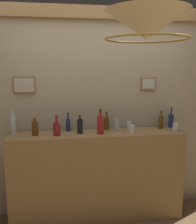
{
  "coord_description": "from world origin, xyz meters",
  "views": [
    {
      "loc": [
        -0.41,
        -1.92,
        1.8
      ],
      "look_at": [
        0.0,
        0.79,
        1.3
      ],
      "focal_mm": 40.6,
      "sensor_mm": 36.0,
      "label": 1
    }
  ],
  "objects_px": {
    "liquor_bottle_brandy": "(101,125)",
    "glass_tumbler_rocks": "(129,125)",
    "pendant_lamp": "(147,26)",
    "liquor_bottle_vodka": "(57,128)",
    "liquor_bottle_whiskey": "(35,128)",
    "liquor_bottle_bourbon": "(161,122)",
    "liquor_bottle_rum": "(117,125)",
    "glass_tumbler_highball": "(175,127)",
    "liquor_bottle_rye": "(107,123)",
    "liquor_bottle_sherry": "(80,126)",
    "glass_tumbler_shot": "(132,129)",
    "liquor_bottle_mezcal": "(171,120)",
    "liquor_bottle_vermouth": "(68,125)",
    "liquor_bottle_scotch": "(13,124)"
  },
  "relations": [
    {
      "from": "glass_tumbler_shot",
      "to": "liquor_bottle_rye",
      "type": "bearing_deg",
      "value": 138.52
    },
    {
      "from": "liquor_bottle_bourbon",
      "to": "pendant_lamp",
      "type": "xyz_separation_m",
      "value": [
        -0.55,
        -0.96,
        0.96
      ]
    },
    {
      "from": "liquor_bottle_sherry",
      "to": "glass_tumbler_shot",
      "type": "bearing_deg",
      "value": -9.56
    },
    {
      "from": "liquor_bottle_scotch",
      "to": "liquor_bottle_mezcal",
      "type": "xyz_separation_m",
      "value": [
        1.87,
        0.05,
        -0.03
      ]
    },
    {
      "from": "liquor_bottle_rye",
      "to": "glass_tumbler_shot",
      "type": "bearing_deg",
      "value": -41.48
    },
    {
      "from": "liquor_bottle_scotch",
      "to": "glass_tumbler_highball",
      "type": "distance_m",
      "value": 1.85
    },
    {
      "from": "liquor_bottle_rye",
      "to": "pendant_lamp",
      "type": "height_order",
      "value": "pendant_lamp"
    },
    {
      "from": "liquor_bottle_scotch",
      "to": "liquor_bottle_whiskey",
      "type": "height_order",
      "value": "liquor_bottle_scotch"
    },
    {
      "from": "liquor_bottle_sherry",
      "to": "liquor_bottle_mezcal",
      "type": "bearing_deg",
      "value": 6.17
    },
    {
      "from": "liquor_bottle_rum",
      "to": "liquor_bottle_brandy",
      "type": "bearing_deg",
      "value": -161.88
    },
    {
      "from": "glass_tumbler_rocks",
      "to": "pendant_lamp",
      "type": "bearing_deg",
      "value": -99.55
    },
    {
      "from": "liquor_bottle_sherry",
      "to": "glass_tumbler_rocks",
      "type": "bearing_deg",
      "value": 10.94
    },
    {
      "from": "liquor_bottle_mezcal",
      "to": "glass_tumbler_rocks",
      "type": "bearing_deg",
      "value": -179.31
    },
    {
      "from": "liquor_bottle_rum",
      "to": "liquor_bottle_mezcal",
      "type": "distance_m",
      "value": 0.72
    },
    {
      "from": "liquor_bottle_vermouth",
      "to": "liquor_bottle_rum",
      "type": "bearing_deg",
      "value": -11.52
    },
    {
      "from": "liquor_bottle_scotch",
      "to": "liquor_bottle_sherry",
      "type": "bearing_deg",
      "value": -5.41
    },
    {
      "from": "liquor_bottle_vodka",
      "to": "liquor_bottle_rye",
      "type": "height_order",
      "value": "liquor_bottle_vodka"
    },
    {
      "from": "glass_tumbler_highball",
      "to": "glass_tumbler_shot",
      "type": "height_order",
      "value": "glass_tumbler_shot"
    },
    {
      "from": "liquor_bottle_vodka",
      "to": "glass_tumbler_shot",
      "type": "bearing_deg",
      "value": -3.01
    },
    {
      "from": "glass_tumbler_shot",
      "to": "glass_tumbler_rocks",
      "type": "bearing_deg",
      "value": 83.22
    },
    {
      "from": "liquor_bottle_scotch",
      "to": "liquor_bottle_rye",
      "type": "relative_size",
      "value": 1.33
    },
    {
      "from": "liquor_bottle_mezcal",
      "to": "glass_tumbler_shot",
      "type": "height_order",
      "value": "liquor_bottle_mezcal"
    },
    {
      "from": "liquor_bottle_whiskey",
      "to": "pendant_lamp",
      "type": "height_order",
      "value": "pendant_lamp"
    },
    {
      "from": "liquor_bottle_scotch",
      "to": "pendant_lamp",
      "type": "height_order",
      "value": "pendant_lamp"
    },
    {
      "from": "liquor_bottle_mezcal",
      "to": "glass_tumbler_highball",
      "type": "bearing_deg",
      "value": -99.94
    },
    {
      "from": "liquor_bottle_mezcal",
      "to": "liquor_bottle_rye",
      "type": "height_order",
      "value": "liquor_bottle_mezcal"
    },
    {
      "from": "liquor_bottle_rum",
      "to": "liquor_bottle_bourbon",
      "type": "distance_m",
      "value": 0.57
    },
    {
      "from": "liquor_bottle_bourbon",
      "to": "pendant_lamp",
      "type": "height_order",
      "value": "pendant_lamp"
    },
    {
      "from": "glass_tumbler_shot",
      "to": "liquor_bottle_rum",
      "type": "bearing_deg",
      "value": 145.25
    },
    {
      "from": "liquor_bottle_brandy",
      "to": "glass_tumbler_rocks",
      "type": "bearing_deg",
      "value": 24.62
    },
    {
      "from": "glass_tumbler_highball",
      "to": "liquor_bottle_rye",
      "type": "bearing_deg",
      "value": 165.15
    },
    {
      "from": "liquor_bottle_rye",
      "to": "liquor_bottle_bourbon",
      "type": "distance_m",
      "value": 0.66
    },
    {
      "from": "liquor_bottle_vodka",
      "to": "liquor_bottle_rum",
      "type": "height_order",
      "value": "liquor_bottle_vodka"
    },
    {
      "from": "liquor_bottle_vodka",
      "to": "liquor_bottle_scotch",
      "type": "distance_m",
      "value": 0.5
    },
    {
      "from": "liquor_bottle_sherry",
      "to": "liquor_bottle_bourbon",
      "type": "relative_size",
      "value": 1.02
    },
    {
      "from": "liquor_bottle_brandy",
      "to": "liquor_bottle_sherry",
      "type": "bearing_deg",
      "value": 165.77
    },
    {
      "from": "liquor_bottle_vodka",
      "to": "liquor_bottle_rum",
      "type": "bearing_deg",
      "value": 5.18
    },
    {
      "from": "liquor_bottle_mezcal",
      "to": "glass_tumbler_highball",
      "type": "height_order",
      "value": "liquor_bottle_mezcal"
    },
    {
      "from": "liquor_bottle_sherry",
      "to": "liquor_bottle_vermouth",
      "type": "xyz_separation_m",
      "value": [
        -0.13,
        0.12,
        -0.01
      ]
    },
    {
      "from": "liquor_bottle_rum",
      "to": "liquor_bottle_brandy",
      "type": "distance_m",
      "value": 0.21
    },
    {
      "from": "liquor_bottle_rum",
      "to": "liquor_bottle_scotch",
      "type": "height_order",
      "value": "liquor_bottle_scotch"
    },
    {
      "from": "liquor_bottle_whiskey",
      "to": "liquor_bottle_bourbon",
      "type": "xyz_separation_m",
      "value": [
        1.48,
        0.09,
        -0.0
      ]
    },
    {
      "from": "liquor_bottle_mezcal",
      "to": "glass_tumbler_highball",
      "type": "relative_size",
      "value": 2.62
    },
    {
      "from": "glass_tumbler_rocks",
      "to": "glass_tumbler_highball",
      "type": "xyz_separation_m",
      "value": [
        0.5,
        -0.2,
        0.0
      ]
    },
    {
      "from": "glass_tumbler_rocks",
      "to": "liquor_bottle_mezcal",
      "type": "bearing_deg",
      "value": 0.69
    },
    {
      "from": "liquor_bottle_vodka",
      "to": "glass_tumbler_highball",
      "type": "relative_size",
      "value": 2.49
    },
    {
      "from": "liquor_bottle_sherry",
      "to": "pendant_lamp",
      "type": "xyz_separation_m",
      "value": [
        0.43,
        -0.89,
        0.95
      ]
    },
    {
      "from": "liquor_bottle_rye",
      "to": "glass_tumbler_highball",
      "type": "xyz_separation_m",
      "value": [
        0.77,
        -0.21,
        -0.03
      ]
    },
    {
      "from": "pendant_lamp",
      "to": "liquor_bottle_vodka",
      "type": "bearing_deg",
      "value": 129.54
    },
    {
      "from": "liquor_bottle_scotch",
      "to": "liquor_bottle_whiskey",
      "type": "relative_size",
      "value": 1.44
    }
  ]
}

